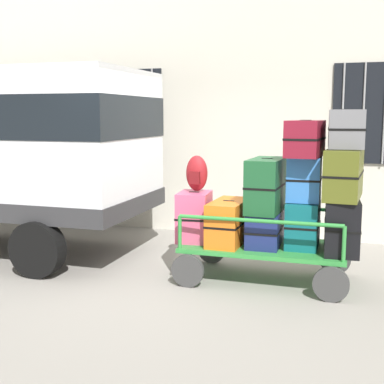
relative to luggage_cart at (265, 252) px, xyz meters
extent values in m
plane|color=gray|center=(-0.98, -0.07, -0.35)|extent=(40.00, 40.00, 0.00)
cube|color=beige|center=(-0.98, 2.43, 2.15)|extent=(12.00, 0.30, 5.00)
cube|color=black|center=(-2.78, 2.26, 1.65)|extent=(1.20, 0.04, 1.50)
cylinder|color=gray|center=(-3.23, 2.22, 1.65)|extent=(0.03, 0.03, 1.50)
cylinder|color=gray|center=(-2.93, 2.22, 1.65)|extent=(0.03, 0.03, 1.50)
cylinder|color=gray|center=(-2.63, 2.22, 1.65)|extent=(0.03, 0.03, 1.50)
cylinder|color=gray|center=(-2.33, 2.22, 1.65)|extent=(0.03, 0.03, 1.50)
cube|color=black|center=(1.22, 2.26, 1.65)|extent=(1.20, 0.04, 1.50)
cylinder|color=gray|center=(0.77, 2.22, 1.65)|extent=(0.03, 0.03, 1.50)
cylinder|color=gray|center=(1.07, 2.22, 1.65)|extent=(0.03, 0.03, 1.50)
cylinder|color=black|center=(-2.68, -0.72, 0.00)|extent=(0.70, 0.22, 0.70)
cube|color=#2D8438|center=(0.00, 0.00, 0.06)|extent=(1.91, 1.00, 0.05)
cylinder|color=#383838|center=(0.80, -0.52, -0.16)|extent=(0.39, 0.06, 0.39)
cylinder|color=#383838|center=(0.80, 0.52, -0.16)|extent=(0.39, 0.06, 0.39)
cylinder|color=#383838|center=(-0.80, -0.52, -0.16)|extent=(0.39, 0.06, 0.39)
cylinder|color=#383838|center=(-0.80, 0.52, -0.16)|extent=(0.39, 0.06, 0.39)
cylinder|color=#2D8438|center=(0.92, -0.46, 0.28)|extent=(0.04, 0.04, 0.38)
cylinder|color=#2D8438|center=(0.92, 0.46, 0.28)|extent=(0.04, 0.04, 0.38)
cylinder|color=#2D8438|center=(-0.92, -0.46, 0.28)|extent=(0.04, 0.04, 0.38)
cylinder|color=#2D8438|center=(-0.92, 0.46, 0.28)|extent=(0.04, 0.04, 0.38)
cylinder|color=#2D8438|center=(0.00, -0.46, 0.47)|extent=(1.83, 0.04, 0.04)
cylinder|color=#2D8438|center=(0.00, 0.46, 0.47)|extent=(1.83, 0.04, 0.04)
cube|color=#CC4C72|center=(-0.88, -0.03, 0.39)|extent=(0.42, 0.55, 0.60)
cube|color=black|center=(-0.88, -0.03, 0.39)|extent=(0.43, 0.56, 0.02)
cube|color=black|center=(-0.88, -0.03, 0.68)|extent=(0.13, 0.04, 0.02)
cube|color=orange|center=(-0.44, -0.04, 0.34)|extent=(0.40, 0.81, 0.52)
cube|color=black|center=(-0.44, -0.04, 0.34)|extent=(0.41, 0.82, 0.02)
cube|color=black|center=(-0.44, -0.04, 0.60)|extent=(0.13, 0.03, 0.02)
cube|color=navy|center=(0.00, 0.02, 0.28)|extent=(0.38, 0.71, 0.40)
cube|color=black|center=(0.00, 0.02, 0.28)|extent=(0.40, 0.72, 0.02)
cube|color=black|center=(0.00, 0.02, 0.48)|extent=(0.13, 0.03, 0.02)
cube|color=#194C28|center=(0.00, 0.04, 0.80)|extent=(0.40, 0.81, 0.63)
cube|color=black|center=(0.00, 0.04, 0.80)|extent=(0.41, 0.82, 0.02)
cube|color=black|center=(0.00, 0.04, 1.11)|extent=(0.13, 0.04, 0.02)
cube|color=#0F5960|center=(0.44, 0.02, 0.36)|extent=(0.37, 0.51, 0.54)
cube|color=black|center=(0.44, 0.02, 0.36)|extent=(0.38, 0.52, 0.02)
cube|color=black|center=(0.44, 0.02, 0.62)|extent=(0.13, 0.03, 0.02)
cube|color=#3372C6|center=(0.44, -0.01, 0.89)|extent=(0.37, 0.31, 0.52)
cube|color=black|center=(0.44, -0.01, 0.89)|extent=(0.38, 0.32, 0.02)
cube|color=black|center=(0.44, -0.01, 1.14)|extent=(0.13, 0.03, 0.02)
cube|color=maroon|center=(0.44, -0.02, 1.36)|extent=(0.41, 0.70, 0.41)
cube|color=black|center=(0.44, -0.02, 1.36)|extent=(0.42, 0.71, 0.02)
cube|color=black|center=(0.44, -0.02, 1.56)|extent=(0.13, 0.04, 0.02)
cube|color=black|center=(0.88, -0.03, 0.39)|extent=(0.41, 0.78, 0.61)
cube|color=black|center=(0.88, -0.03, 0.39)|extent=(0.42, 0.79, 0.02)
cube|color=black|center=(0.88, -0.03, 0.68)|extent=(0.13, 0.04, 0.02)
cube|color=#4C5119|center=(0.88, 0.00, 0.97)|extent=(0.42, 0.90, 0.56)
cube|color=black|center=(0.88, 0.00, 0.97)|extent=(0.43, 0.91, 0.02)
cube|color=black|center=(0.88, 0.00, 1.25)|extent=(0.13, 0.04, 0.02)
cube|color=slate|center=(0.88, 0.01, 1.47)|extent=(0.41, 0.61, 0.42)
cube|color=black|center=(0.88, 0.01, 1.47)|extent=(0.42, 0.62, 0.02)
cube|color=black|center=(0.88, 0.01, 1.68)|extent=(0.13, 0.04, 0.02)
ellipsoid|color=maroon|center=(-0.87, 0.05, 0.91)|extent=(0.27, 0.19, 0.44)
cube|color=maroon|center=(-0.87, -0.05, 0.87)|extent=(0.14, 0.06, 0.15)
camera|label=1|loc=(1.00, -6.02, 1.62)|focal=48.42mm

